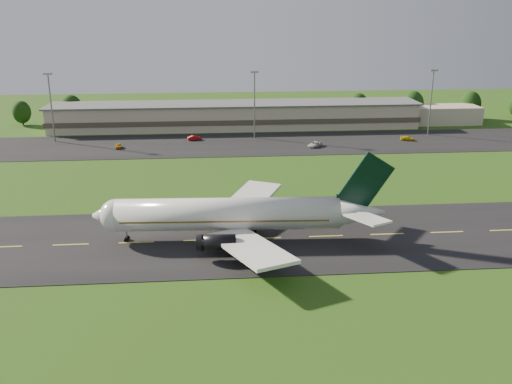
{
  "coord_description": "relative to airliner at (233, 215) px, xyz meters",
  "views": [
    {
      "loc": [
        -9.25,
        -91.54,
        38.53
      ],
      "look_at": [
        -0.71,
        8.0,
        6.0
      ],
      "focal_mm": 40.0,
      "sensor_mm": 36.0,
      "label": 1
    }
  ],
  "objects": [
    {
      "name": "service_vehicle_c",
      "position": [
        26.68,
        66.84,
        -3.84
      ],
      "size": [
        5.23,
        5.53,
        1.45
      ],
      "primitive_type": "imported",
      "rotation": [
        0.0,
        0.0,
        -0.71
      ],
      "color": "silver",
      "rests_on": "apron"
    },
    {
      "name": "service_vehicle_b",
      "position": [
        -8.07,
        78.35,
        -3.88
      ],
      "size": [
        4.32,
        2.25,
        1.36
      ],
      "primitive_type": "imported",
      "rotation": [
        0.0,
        0.0,
        1.78
      ],
      "color": "#A40A0B",
      "rests_on": "apron"
    },
    {
      "name": "light_mast_centre",
      "position": [
        10.34,
        80.04,
        8.08
      ],
      "size": [
        2.4,
        1.2,
        20.35
      ],
      "color": "gray",
      "rests_on": "ground"
    },
    {
      "name": "light_mast_west",
      "position": [
        -49.66,
        80.04,
        8.08
      ],
      "size": [
        2.4,
        1.2,
        20.35
      ],
      "color": "gray",
      "rests_on": "ground"
    },
    {
      "name": "taxiway",
      "position": [
        5.34,
        0.04,
        -4.61
      ],
      "size": [
        220.0,
        30.0,
        0.1
      ],
      "primitive_type": "cube",
      "color": "black",
      "rests_on": "ground"
    },
    {
      "name": "terminal",
      "position": [
        11.74,
        96.23,
        -0.67
      ],
      "size": [
        145.0,
        16.0,
        8.4
      ],
      "color": "tan",
      "rests_on": "ground"
    },
    {
      "name": "tree_line",
      "position": [
        35.31,
        105.65,
        0.41
      ],
      "size": [
        190.63,
        8.39,
        10.23
      ],
      "color": "black",
      "rests_on": "ground"
    },
    {
      "name": "ground",
      "position": [
        5.34,
        0.04,
        -4.66
      ],
      "size": [
        360.0,
        360.0,
        0.0
      ],
      "primitive_type": "plane",
      "color": "#254C13",
      "rests_on": "ground"
    },
    {
      "name": "light_mast_east",
      "position": [
        65.34,
        80.04,
        8.08
      ],
      "size": [
        2.4,
        1.2,
        20.35
      ],
      "color": "gray",
      "rests_on": "ground"
    },
    {
      "name": "apron",
      "position": [
        5.34,
        72.04,
        -4.61
      ],
      "size": [
        260.0,
        30.0,
        0.1
      ],
      "primitive_type": "cube",
      "color": "black",
      "rests_on": "ground"
    },
    {
      "name": "service_vehicle_a",
      "position": [
        -29.54,
        69.86,
        -3.91
      ],
      "size": [
        2.1,
        4.02,
        1.31
      ],
      "primitive_type": "imported",
      "rotation": [
        0.0,
        0.0,
        0.15
      ],
      "color": "#C07B0B",
      "rests_on": "apron"
    },
    {
      "name": "service_vehicle_d",
      "position": [
        56.09,
        72.35,
        -3.94
      ],
      "size": [
        4.64,
        3.06,
        1.25
      ],
      "primitive_type": "imported",
      "rotation": [
        0.0,
        0.0,
        1.24
      ],
      "color": "gold",
      "rests_on": "apron"
    },
    {
      "name": "airliner",
      "position": [
        0.0,
        0.0,
        0.0
      ],
      "size": [
        51.3,
        42.13,
        15.57
      ],
      "rotation": [
        0.0,
        0.0,
        -0.05
      ],
      "color": "white",
      "rests_on": "ground"
    }
  ]
}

